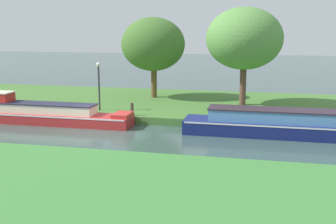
# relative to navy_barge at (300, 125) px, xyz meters

# --- Properties ---
(ground_plane) EXTENTS (120.00, 120.00, 0.00)m
(ground_plane) POSITION_rel_navy_barge_xyz_m (-9.60, -1.20, -0.56)
(ground_plane) COLOR #384F4A
(riverbank_far) EXTENTS (72.00, 10.00, 0.40)m
(riverbank_far) POSITION_rel_navy_barge_xyz_m (-9.60, 5.80, -0.36)
(riverbank_far) COLOR #467532
(riverbank_far) RESTS_ON ground_plane
(navy_barge) EXTENTS (10.68, 1.77, 1.27)m
(navy_barge) POSITION_rel_navy_barge_xyz_m (0.00, 0.00, 0.00)
(navy_barge) COLOR navy
(navy_barge) RESTS_ON ground_plane
(red_narrowboat) EXTENTS (8.52, 1.51, 1.60)m
(red_narrowboat) POSITION_rel_navy_barge_xyz_m (-12.81, 0.00, -0.05)
(red_narrowboat) COLOR #AE2727
(red_narrowboat) RESTS_ON ground_plane
(willow_tree_left) EXTENTS (4.17, 3.71, 5.24)m
(willow_tree_left) POSITION_rel_navy_barge_xyz_m (-8.82, 6.89, 3.33)
(willow_tree_left) COLOR brown
(willow_tree_left) RESTS_ON riverbank_far
(willow_tree_centre) EXTENTS (4.46, 4.73, 5.76)m
(willow_tree_centre) POSITION_rel_navy_barge_xyz_m (-2.92, 5.35, 3.78)
(willow_tree_centre) COLOR brown
(willow_tree_centre) RESTS_ON riverbank_far
(lamp_post) EXTENTS (0.24, 0.24, 2.70)m
(lamp_post) POSITION_rel_navy_barge_xyz_m (-10.68, 2.05, 1.56)
(lamp_post) COLOR #333338
(lamp_post) RESTS_ON riverbank_far
(mooring_post_near) EXTENTS (0.17, 0.17, 0.68)m
(mooring_post_near) POSITION_rel_navy_barge_xyz_m (-8.48, 1.11, 0.18)
(mooring_post_near) COLOR #453F30
(mooring_post_near) RESTS_ON riverbank_far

